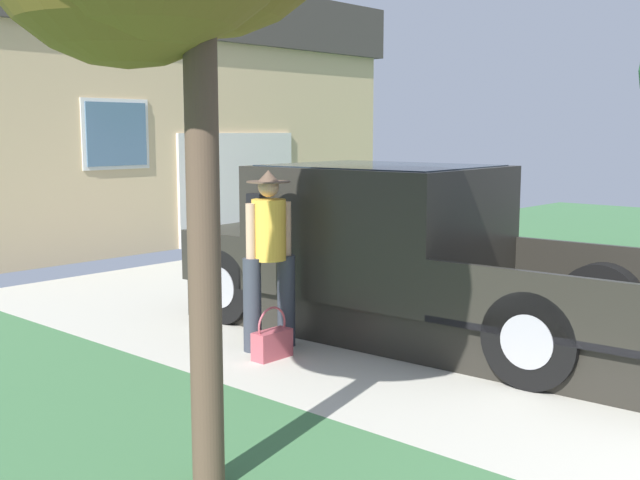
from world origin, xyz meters
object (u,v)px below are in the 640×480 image
object	(u,v)px
house_with_garage	(113,115)
wheeled_trash_bin	(311,217)
person_with_hat	(269,253)
pickup_truck	(397,257)
handbag	(272,342)

from	to	relation	value
house_with_garage	wheeled_trash_bin	size ratio (longest dim) A/B	9.64
person_with_hat	wheeled_trash_bin	xyz separation A→B (m)	(4.86, 3.94, -0.36)
pickup_truck	person_with_hat	world-z (taller)	pickup_truck
person_with_hat	handbag	size ratio (longest dim) A/B	3.52
person_with_hat	wheeled_trash_bin	distance (m)	6.27
handbag	wheeled_trash_bin	distance (m)	6.61
handbag	person_with_hat	bearing A→B (deg)	49.32
pickup_truck	wheeled_trash_bin	xyz separation A→B (m)	(3.56, 4.46, -0.22)
person_with_hat	house_with_garage	size ratio (longest dim) A/B	0.17
handbag	house_with_garage	world-z (taller)	house_with_garage
pickup_truck	wheeled_trash_bin	distance (m)	5.71
person_with_hat	wheeled_trash_bin	bearing A→B (deg)	56.08
pickup_truck	house_with_garage	bearing A→B (deg)	70.03
person_with_hat	handbag	distance (m)	0.83
pickup_truck	house_with_garage	size ratio (longest dim) A/B	0.56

